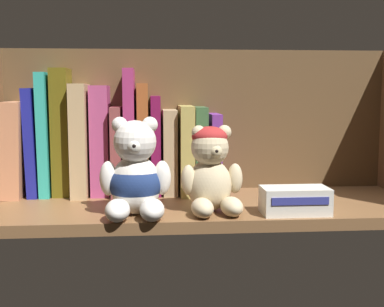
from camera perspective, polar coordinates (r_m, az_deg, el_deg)
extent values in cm
cube|color=brown|center=(94.34, 1.48, -6.12)|extent=(78.17, 27.42, 2.00)
cube|color=brown|center=(106.36, 0.65, 3.23)|extent=(80.57, 1.20, 30.84)
cube|color=tan|center=(105.86, -18.86, 0.53)|extent=(4.10, 13.40, 18.47)
cube|color=navy|center=(105.01, -17.21, 1.25)|extent=(2.42, 10.71, 20.98)
cube|color=teal|center=(104.39, -15.95, 2.09)|extent=(2.18, 10.57, 23.94)
cube|color=#5B5012|center=(103.80, -14.26, 2.34)|extent=(3.32, 9.17, 24.75)
cube|color=tan|center=(103.39, -12.22, 1.55)|extent=(3.08, 14.24, 21.77)
cube|color=#AE4376|center=(102.98, -10.14, 1.49)|extent=(3.49, 10.56, 21.45)
cube|color=brown|center=(102.94, -8.33, 0.39)|extent=(1.98, 14.33, 17.38)
cube|color=#A42F67|center=(102.47, -6.96, 2.42)|extent=(2.07, 13.40, 24.65)
cube|color=#9B4D22|center=(102.53, -5.50, 1.66)|extent=(2.14, 11.32, 21.85)
cube|color=maroon|center=(102.64, -4.10, 1.01)|extent=(1.88, 10.88, 19.47)
cube|color=tan|center=(102.87, -2.53, 0.27)|extent=(2.74, 11.46, 16.73)
cube|color=tan|center=(103.00, -0.75, 0.51)|extent=(2.69, 14.89, 17.54)
cube|color=#375D37|center=(103.27, 0.93, 0.46)|extent=(2.39, 11.47, 17.29)
cube|color=#692C86|center=(103.65, 2.41, 0.09)|extent=(2.01, 12.40, 15.93)
ellipsoid|color=white|center=(85.15, -6.33, -3.51)|extent=(8.38, 7.69, 9.86)
sphere|color=white|center=(83.65, -6.41, 1.32)|extent=(7.01, 7.01, 7.01)
sphere|color=white|center=(84.05, -8.09, 3.19)|extent=(2.63, 2.63, 2.63)
sphere|color=white|center=(83.86, -4.74, 3.23)|extent=(2.63, 2.63, 2.63)
sphere|color=white|center=(81.22, -6.47, 0.85)|extent=(2.63, 2.63, 2.63)
sphere|color=black|center=(80.30, -6.49, 0.83)|extent=(0.92, 0.92, 0.92)
ellipsoid|color=white|center=(81.37, -8.34, -6.32)|extent=(4.01, 6.61, 3.50)
ellipsoid|color=white|center=(81.16, -4.49, -6.30)|extent=(4.01, 6.61, 3.50)
ellipsoid|color=white|center=(84.74, -9.35, -2.77)|extent=(2.88, 2.88, 5.69)
ellipsoid|color=white|center=(84.40, -3.34, -2.72)|extent=(2.88, 2.88, 5.69)
ellipsoid|color=navy|center=(85.11, -6.33, -3.35)|extent=(9.07, 8.38, 6.90)
ellipsoid|color=beige|center=(86.96, 2.18, -3.56)|extent=(7.59, 6.97, 8.93)
sphere|color=beige|center=(85.57, 2.26, 0.71)|extent=(6.35, 6.35, 6.35)
sphere|color=beige|center=(85.30, 0.75, 2.37)|extent=(2.38, 2.38, 2.38)
sphere|color=beige|center=(86.29, 3.65, 2.41)|extent=(2.38, 2.38, 2.38)
sphere|color=beige|center=(83.43, 2.61, 0.29)|extent=(2.38, 2.38, 2.38)
sphere|color=black|center=(82.62, 2.74, 0.26)|extent=(0.83, 0.83, 0.83)
ellipsoid|color=beige|center=(82.97, 1.16, -6.10)|extent=(4.17, 6.29, 3.18)
ellipsoid|color=beige|center=(84.10, 4.46, -5.95)|extent=(4.17, 6.29, 3.18)
ellipsoid|color=beige|center=(85.53, -0.38, -2.98)|extent=(2.83, 2.83, 5.16)
ellipsoid|color=beige|center=(87.31, 4.82, -2.80)|extent=(2.83, 2.83, 5.16)
ellipsoid|color=#A22626|center=(85.83, 2.20, 1.90)|extent=(6.03, 6.03, 3.49)
cube|color=silver|center=(87.05, 11.43, -5.18)|extent=(11.11, 6.04, 4.48)
cube|color=#33388C|center=(84.04, 12.03, -5.24)|extent=(9.44, 0.16, 1.25)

